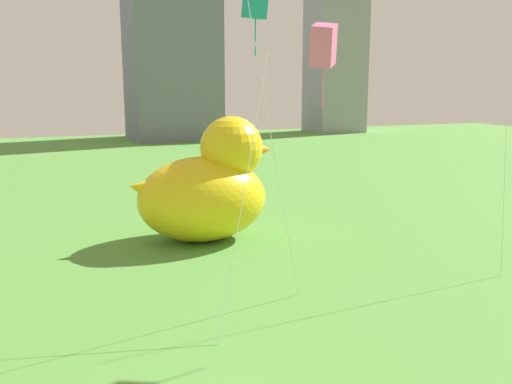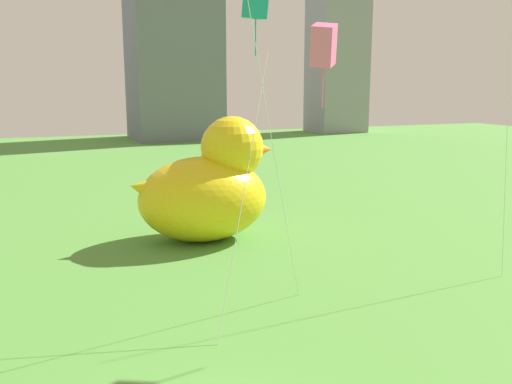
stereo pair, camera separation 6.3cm
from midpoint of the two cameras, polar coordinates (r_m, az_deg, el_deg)
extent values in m
ellipsoid|color=yellow|center=(25.59, -5.51, -0.70)|extent=(5.88, 4.35, 3.83)
sphere|color=yellow|center=(25.64, -2.57, 4.49)|extent=(2.86, 2.86, 2.86)
cone|color=orange|center=(26.10, 0.12, 4.30)|extent=(1.29, 1.29, 1.29)
cone|color=yellow|center=(24.90, -11.20, 0.31)|extent=(1.76, 1.53, 1.85)
cube|color=slate|center=(73.35, -8.67, 15.69)|extent=(10.55, 10.63, 26.34)
cube|color=gray|center=(83.15, 8.00, 13.96)|extent=(7.12, 6.59, 22.91)
cylinder|color=silver|center=(23.18, 24.02, 9.41)|extent=(1.24, 2.12, 13.65)
cylinder|color=silver|center=(17.69, 1.79, 3.58)|extent=(2.06, 0.52, 9.63)
cube|color=teal|center=(18.55, -0.17, 18.84)|extent=(0.75, 0.75, 1.18)
cylinder|color=teal|center=(18.45, -0.17, 16.07)|extent=(0.04, 0.04, 1.60)
cylinder|color=silver|center=(16.88, -1.24, 0.60)|extent=(2.95, 3.57, 8.11)
cube|color=pink|center=(16.01, 6.73, 14.52)|extent=(0.96, 1.11, 1.27)
cylinder|color=pink|center=(15.98, 6.66, 11.30)|extent=(0.04, 0.04, 1.60)
camera|label=1|loc=(0.03, -90.11, -0.02)|focal=39.56mm
camera|label=2|loc=(0.03, 89.89, 0.02)|focal=39.56mm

